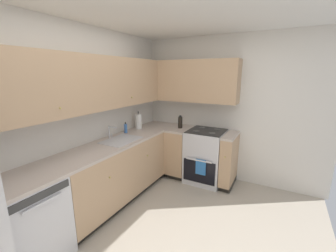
# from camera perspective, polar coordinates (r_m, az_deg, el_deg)

# --- Properties ---
(ground_plane) EXTENTS (3.89, 3.09, 0.02)m
(ground_plane) POSITION_cam_1_polar(r_m,az_deg,el_deg) (2.73, 2.66, -29.79)
(ground_plane) COLOR #A89E8E
(wall_back) EXTENTS (3.99, 0.05, 2.50)m
(wall_back) POSITION_cam_1_polar(r_m,az_deg,el_deg) (3.08, -24.35, 0.81)
(wall_back) COLOR silver
(wall_back) RESTS_ON ground_plane
(wall_right) EXTENTS (0.05, 3.19, 2.50)m
(wall_right) POSITION_cam_1_polar(r_m,az_deg,el_deg) (3.91, 15.65, 4.02)
(wall_right) COLOR silver
(wall_right) RESTS_ON ground_plane
(dishwasher) EXTENTS (0.60, 0.63, 0.88)m
(dishwasher) POSITION_cam_1_polar(r_m,az_deg,el_deg) (2.71, -33.00, -20.62)
(dishwasher) COLOR silver
(dishwasher) RESTS_ON ground_plane
(lower_cabinets_back) EXTENTS (1.88, 0.62, 0.88)m
(lower_cabinets_back) POSITION_cam_1_polar(r_m,az_deg,el_deg) (3.36, -13.92, -11.92)
(lower_cabinets_back) COLOR tan
(lower_cabinets_back) RESTS_ON ground_plane
(countertop_back) EXTENTS (3.08, 0.60, 0.03)m
(countertop_back) POSITION_cam_1_polar(r_m,az_deg,el_deg) (3.19, -14.37, -4.60)
(countertop_back) COLOR #B7A89E
(countertop_back) RESTS_ON lower_cabinets_back
(lower_cabinets_right) EXTENTS (0.62, 1.17, 0.88)m
(lower_cabinets_right) POSITION_cam_1_polar(r_m,az_deg,el_deg) (3.95, 7.27, -7.66)
(lower_cabinets_right) COLOR tan
(lower_cabinets_right) RESTS_ON ground_plane
(countertop_right) EXTENTS (0.60, 1.17, 0.03)m
(countertop_right) POSITION_cam_1_polar(r_m,az_deg,el_deg) (3.81, 7.46, -1.32)
(countertop_right) COLOR #B7A89E
(countertop_right) RESTS_ON lower_cabinets_right
(oven_range) EXTENTS (0.68, 0.62, 1.06)m
(oven_range) POSITION_cam_1_polar(r_m,az_deg,el_deg) (3.90, 9.91, -7.71)
(oven_range) COLOR silver
(oven_range) RESTS_ON ground_plane
(upper_cabinets_back) EXTENTS (2.76, 0.34, 0.71)m
(upper_cabinets_back) POSITION_cam_1_polar(r_m,az_deg,el_deg) (3.03, -19.39, 10.52)
(upper_cabinets_back) COLOR tan
(upper_cabinets_right) EXTENTS (0.32, 1.72, 0.71)m
(upper_cabinets_right) POSITION_cam_1_polar(r_m,az_deg,el_deg) (3.90, 5.47, 11.73)
(upper_cabinets_right) COLOR tan
(sink) EXTENTS (0.56, 0.40, 0.10)m
(sink) POSITION_cam_1_polar(r_m,az_deg,el_deg) (3.29, -12.17, -4.36)
(sink) COLOR #B7B7BC
(sink) RESTS_ON countertop_back
(faucet) EXTENTS (0.07, 0.16, 0.19)m
(faucet) POSITION_cam_1_polar(r_m,az_deg,el_deg) (3.38, -14.91, -1.23)
(faucet) COLOR silver
(faucet) RESTS_ON countertop_back
(soap_bottle) EXTENTS (0.05, 0.05, 0.18)m
(soap_bottle) POSITION_cam_1_polar(r_m,az_deg,el_deg) (3.65, -11.09, -0.57)
(soap_bottle) COLOR #3F72BF
(soap_bottle) RESTS_ON countertop_back
(paper_towel_roll) EXTENTS (0.11, 0.11, 0.32)m
(paper_towel_roll) POSITION_cam_1_polar(r_m,az_deg,el_deg) (3.88, -7.76, 1.21)
(paper_towel_roll) COLOR white
(paper_towel_roll) RESTS_ON countertop_back
(oil_bottle) EXTENTS (0.08, 0.08, 0.23)m
(oil_bottle) POSITION_cam_1_polar(r_m,az_deg,el_deg) (3.90, 3.25, 0.99)
(oil_bottle) COLOR black
(oil_bottle) RESTS_ON countertop_right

